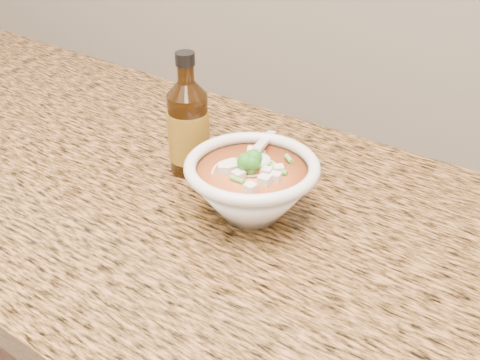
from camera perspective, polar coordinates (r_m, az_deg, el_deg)
The scene contains 3 objects.
counter_slab at distance 0.85m, azimuth 2.32°, elevation -4.90°, with size 4.00×0.68×0.04m, color #A56A3C.
soup_bowl at distance 0.83m, azimuth 1.13°, elevation -0.65°, with size 0.19×0.21×0.10m.
hot_sauce_bottle at distance 0.92m, azimuth -4.91°, elevation 4.92°, with size 0.07×0.07×0.19m.
Camera 1 is at (0.37, 1.10, 1.38)m, focal length 45.00 mm.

